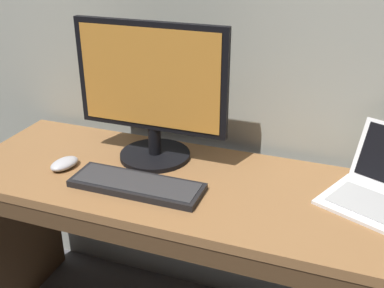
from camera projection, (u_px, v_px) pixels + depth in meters
name	position (u px, v px, depth m)	size (l,w,h in m)	color
desk	(226.00, 234.00, 1.57)	(1.88, 0.56, 0.75)	olive
external_monitor	(151.00, 93.00, 1.59)	(0.55, 0.26, 0.50)	black
wired_keyboard	(137.00, 185.00, 1.51)	(0.44, 0.15, 0.02)	black
computer_mouse	(64.00, 164.00, 1.63)	(0.07, 0.11, 0.03)	#B7B7BC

